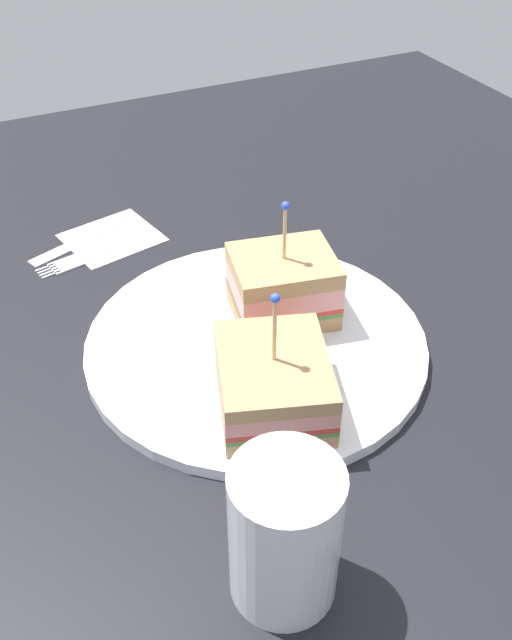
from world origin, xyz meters
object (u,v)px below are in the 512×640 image
at_px(sandwich_half_front, 283,286).
at_px(napkin, 112,237).
at_px(sandwich_half_back, 273,382).
at_px(fork, 85,256).
at_px(knife, 76,242).
at_px(plate, 256,343).
at_px(drink_glass, 284,540).

height_order(sandwich_half_front, napkin, sandwich_half_front).
bearing_deg(sandwich_half_back, fork, -74.68).
distance_m(sandwich_half_front, knife, 0.25).
bearing_deg(plate, knife, -66.69).
relative_size(drink_glass, knife, 0.86).
bearing_deg(drink_glass, knife, -87.46).
relative_size(fork, knife, 1.13).
relative_size(napkin, knife, 0.77).
xyz_separation_m(sandwich_half_back, fork, (0.08, -0.27, -0.03)).
height_order(napkin, fork, fork).
height_order(fork, knife, same).
relative_size(sandwich_half_front, sandwich_half_back, 0.94).
bearing_deg(fork, drink_glass, 92.48).
distance_m(sandwich_half_back, fork, 0.29).
height_order(drink_glass, knife, drink_glass).
relative_size(sandwich_half_back, napkin, 1.31).
distance_m(plate, sandwich_half_front, 0.05).
relative_size(sandwich_half_back, fork, 0.89).
relative_size(sandwich_half_front, fork, 0.84).
height_order(sandwich_half_front, knife, sandwich_half_front).
relative_size(plate, fork, 2.17).
xyz_separation_m(sandwich_half_back, drink_glass, (0.06, 0.13, 0.01)).
xyz_separation_m(plate, sandwich_half_front, (-0.04, -0.02, 0.03)).
height_order(drink_glass, fork, drink_glass).
distance_m(plate, drink_glass, 0.22).
bearing_deg(napkin, knife, -6.83).
bearing_deg(drink_glass, plate, -111.03).
relative_size(plate, napkin, 3.19).
xyz_separation_m(plate, drink_glass, (0.08, 0.21, 0.04)).
bearing_deg(napkin, drink_glass, 87.69).
distance_m(sandwich_half_back, drink_glass, 0.14).
bearing_deg(fork, knife, -86.53).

